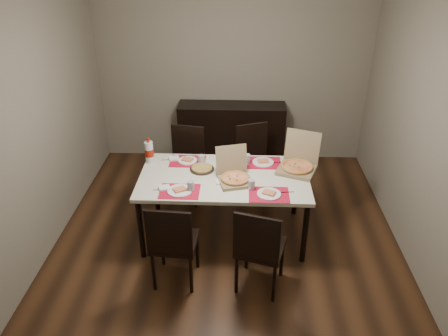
{
  "coord_description": "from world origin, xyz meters",
  "views": [
    {
      "loc": [
        0.13,
        -3.96,
        3.08
      ],
      "look_at": [
        -0.04,
        0.05,
        0.85
      ],
      "focal_mm": 35.0,
      "sensor_mm": 36.0,
      "label": 1
    }
  ],
  "objects_px": {
    "sideboard": "(232,134)",
    "chair_near_right": "(259,247)",
    "dining_table": "(224,182)",
    "chair_near_left": "(173,241)",
    "chair_far_right": "(254,158)",
    "soda_bottle": "(149,152)",
    "chair_far_left": "(186,160)",
    "pizza_box_center": "(234,176)",
    "dip_bowl": "(231,169)"
  },
  "relations": [
    {
      "from": "chair_far_left",
      "to": "dip_bowl",
      "type": "xyz_separation_m",
      "value": [
        0.58,
        -0.65,
        0.25
      ]
    },
    {
      "from": "sideboard",
      "to": "dining_table",
      "type": "relative_size",
      "value": 0.83
    },
    {
      "from": "sideboard",
      "to": "dining_table",
      "type": "height_order",
      "value": "sideboard"
    },
    {
      "from": "dining_table",
      "to": "pizza_box_center",
      "type": "xyz_separation_m",
      "value": [
        0.11,
        -0.08,
        0.12
      ]
    },
    {
      "from": "chair_far_left",
      "to": "dining_table",
      "type": "bearing_deg",
      "value": -57.32
    },
    {
      "from": "chair_near_right",
      "to": "dining_table",
      "type": "bearing_deg",
      "value": 112.42
    },
    {
      "from": "sideboard",
      "to": "chair_far_right",
      "type": "xyz_separation_m",
      "value": [
        0.31,
        -0.83,
        0.06
      ]
    },
    {
      "from": "chair_far_right",
      "to": "dining_table",
      "type": "bearing_deg",
      "value": -111.28
    },
    {
      "from": "sideboard",
      "to": "chair_far_left",
      "type": "xyz_separation_m",
      "value": [
        -0.55,
        -0.93,
        0.06
      ]
    },
    {
      "from": "dip_bowl",
      "to": "pizza_box_center",
      "type": "bearing_deg",
      "value": -78.35
    },
    {
      "from": "dining_table",
      "to": "chair_far_right",
      "type": "height_order",
      "value": "chair_far_right"
    },
    {
      "from": "soda_bottle",
      "to": "dining_table",
      "type": "bearing_deg",
      "value": -18.79
    },
    {
      "from": "dip_bowl",
      "to": "chair_near_right",
      "type": "bearing_deg",
      "value": -73.84
    },
    {
      "from": "dining_table",
      "to": "chair_near_right",
      "type": "xyz_separation_m",
      "value": [
        0.36,
        -0.87,
        -0.17
      ]
    },
    {
      "from": "chair_near_left",
      "to": "dining_table",
      "type": "bearing_deg",
      "value": 61.65
    },
    {
      "from": "chair_far_left",
      "to": "soda_bottle",
      "type": "xyz_separation_m",
      "value": [
        -0.34,
        -0.51,
        0.36
      ]
    },
    {
      "from": "dining_table",
      "to": "dip_bowl",
      "type": "bearing_deg",
      "value": 64.77
    },
    {
      "from": "chair_far_right",
      "to": "pizza_box_center",
      "type": "height_order",
      "value": "pizza_box_center"
    },
    {
      "from": "chair_near_left",
      "to": "chair_near_right",
      "type": "height_order",
      "value": "same"
    },
    {
      "from": "chair_near_left",
      "to": "chair_far_right",
      "type": "distance_m",
      "value": 1.89
    },
    {
      "from": "chair_near_left",
      "to": "chair_near_right",
      "type": "distance_m",
      "value": 0.8
    },
    {
      "from": "dining_table",
      "to": "chair_near_left",
      "type": "xyz_separation_m",
      "value": [
        -0.44,
        -0.82,
        -0.17
      ]
    },
    {
      "from": "dining_table",
      "to": "chair_near_right",
      "type": "relative_size",
      "value": 1.94
    },
    {
      "from": "dip_bowl",
      "to": "soda_bottle",
      "type": "xyz_separation_m",
      "value": [
        -0.91,
        0.15,
        0.11
      ]
    },
    {
      "from": "chair_near_right",
      "to": "dip_bowl",
      "type": "height_order",
      "value": "chair_near_right"
    },
    {
      "from": "dining_table",
      "to": "chair_far_left",
      "type": "xyz_separation_m",
      "value": [
        -0.51,
        0.79,
        -0.17
      ]
    },
    {
      "from": "sideboard",
      "to": "chair_near_right",
      "type": "xyz_separation_m",
      "value": [
        0.32,
        -2.59,
        0.06
      ]
    },
    {
      "from": "chair_far_right",
      "to": "pizza_box_center",
      "type": "xyz_separation_m",
      "value": [
        -0.24,
        -0.98,
        0.29
      ]
    },
    {
      "from": "sideboard",
      "to": "soda_bottle",
      "type": "bearing_deg",
      "value": -121.62
    },
    {
      "from": "soda_bottle",
      "to": "chair_far_left",
      "type": "bearing_deg",
      "value": 56.19
    },
    {
      "from": "sideboard",
      "to": "dining_table",
      "type": "bearing_deg",
      "value": -91.2
    },
    {
      "from": "chair_near_right",
      "to": "soda_bottle",
      "type": "xyz_separation_m",
      "value": [
        -1.21,
        1.16,
        0.36
      ]
    },
    {
      "from": "chair_near_right",
      "to": "chair_far_right",
      "type": "bearing_deg",
      "value": 90.32
    },
    {
      "from": "soda_bottle",
      "to": "chair_near_right",
      "type": "bearing_deg",
      "value": -43.77
    },
    {
      "from": "chair_far_left",
      "to": "chair_far_right",
      "type": "distance_m",
      "value": 0.86
    },
    {
      "from": "chair_near_right",
      "to": "soda_bottle",
      "type": "distance_m",
      "value": 1.71
    },
    {
      "from": "chair_far_right",
      "to": "dip_bowl",
      "type": "relative_size",
      "value": 8.7
    },
    {
      "from": "sideboard",
      "to": "chair_near_right",
      "type": "relative_size",
      "value": 1.61
    },
    {
      "from": "dip_bowl",
      "to": "soda_bottle",
      "type": "relative_size",
      "value": 0.36
    },
    {
      "from": "chair_near_right",
      "to": "dip_bowl",
      "type": "bearing_deg",
      "value": 106.16
    },
    {
      "from": "dining_table",
      "to": "pizza_box_center",
      "type": "height_order",
      "value": "pizza_box_center"
    },
    {
      "from": "pizza_box_center",
      "to": "soda_bottle",
      "type": "bearing_deg",
      "value": 158.76
    },
    {
      "from": "chair_far_left",
      "to": "pizza_box_center",
      "type": "relative_size",
      "value": 2.09
    },
    {
      "from": "sideboard",
      "to": "soda_bottle",
      "type": "xyz_separation_m",
      "value": [
        -0.88,
        -1.44,
        0.42
      ]
    },
    {
      "from": "sideboard",
      "to": "soda_bottle",
      "type": "relative_size",
      "value": 5.1
    },
    {
      "from": "chair_far_right",
      "to": "pizza_box_center",
      "type": "bearing_deg",
      "value": -103.55
    },
    {
      "from": "chair_near_right",
      "to": "chair_far_left",
      "type": "xyz_separation_m",
      "value": [
        -0.87,
        1.66,
        0.0
      ]
    },
    {
      "from": "dining_table",
      "to": "sideboard",
      "type": "bearing_deg",
      "value": 88.8
    },
    {
      "from": "chair_near_right",
      "to": "soda_bottle",
      "type": "height_order",
      "value": "soda_bottle"
    },
    {
      "from": "dining_table",
      "to": "chair_near_left",
      "type": "distance_m",
      "value": 0.95
    }
  ]
}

